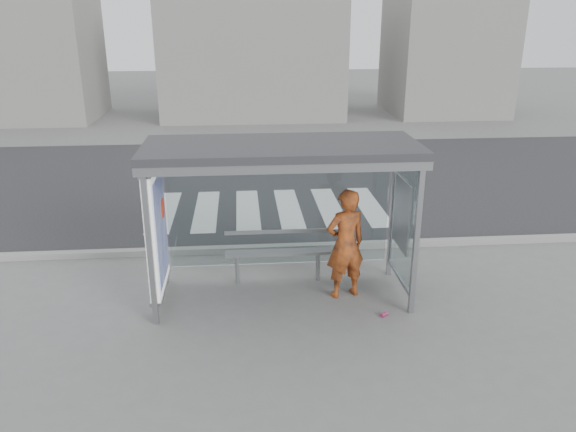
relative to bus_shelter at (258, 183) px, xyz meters
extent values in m
plane|color=slate|center=(0.37, -0.06, -1.98)|extent=(80.00, 80.00, 0.00)
cube|color=#252528|center=(0.37, 6.94, -1.98)|extent=(30.00, 10.00, 0.01)
cube|color=gray|center=(0.37, 1.89, -1.92)|extent=(30.00, 0.18, 0.12)
cube|color=silver|center=(-2.13, 4.44, -1.98)|extent=(0.55, 3.00, 0.00)
cube|color=silver|center=(-1.13, 4.44, -1.98)|extent=(0.55, 3.00, 0.00)
cube|color=silver|center=(-0.13, 4.44, -1.98)|extent=(0.55, 3.00, 0.00)
cube|color=silver|center=(0.87, 4.44, -1.98)|extent=(0.55, 3.00, 0.00)
cube|color=silver|center=(1.87, 4.44, -1.98)|extent=(0.55, 3.00, 0.00)
cube|color=silver|center=(2.87, 4.44, -1.98)|extent=(0.55, 3.00, 0.00)
cube|color=gray|center=(-1.63, -0.76, -0.73)|extent=(0.08, 0.08, 2.50)
cube|color=gray|center=(2.37, -0.76, -0.73)|extent=(0.08, 0.08, 2.50)
cube|color=gray|center=(-1.63, 0.64, -0.73)|extent=(0.08, 0.08, 2.50)
cube|color=gray|center=(2.37, 0.64, -0.73)|extent=(0.08, 0.08, 2.50)
cube|color=#2D2D30|center=(0.37, -0.06, 0.58)|extent=(4.25, 1.65, 0.12)
cube|color=gray|center=(0.37, -0.82, 0.47)|extent=(4.25, 0.06, 0.18)
cube|color=white|center=(0.37, 0.64, -0.68)|extent=(3.80, 0.02, 2.00)
cube|color=white|center=(-1.63, -0.06, -0.68)|extent=(0.15, 1.25, 2.00)
cube|color=blue|center=(-1.54, -0.06, -0.68)|extent=(0.01, 1.10, 1.70)
cylinder|color=#F33715|center=(-1.53, 0.19, -0.43)|extent=(0.02, 0.32, 0.32)
cube|color=white|center=(2.37, -0.06, -0.68)|extent=(0.03, 1.25, 2.00)
cube|color=beige|center=(2.34, -0.01, -0.58)|extent=(0.03, 0.86, 1.16)
cube|color=gray|center=(-9.63, 17.94, 1.02)|extent=(6.00, 5.00, 6.00)
cube|color=gray|center=(0.37, 17.94, 0.52)|extent=(8.00, 5.00, 5.00)
cube|color=gray|center=(9.37, 17.94, 1.52)|extent=(5.00, 5.00, 7.00)
imported|color=#C44012|center=(1.41, -0.10, -1.05)|extent=(0.78, 0.62, 1.88)
cube|color=slate|center=(0.34, 0.51, -1.42)|extent=(1.83, 0.22, 0.05)
cylinder|color=slate|center=(-0.38, 0.51, -1.72)|extent=(0.07, 0.07, 0.53)
cylinder|color=slate|center=(1.05, 0.51, -1.72)|extent=(0.07, 0.07, 0.53)
cube|color=slate|center=(0.34, 0.60, -1.07)|extent=(1.83, 0.04, 0.06)
cylinder|color=#E34281|center=(1.92, -0.86, -1.95)|extent=(0.14, 0.12, 0.07)
camera|label=1|loc=(-0.26, -8.46, 2.52)|focal=35.00mm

